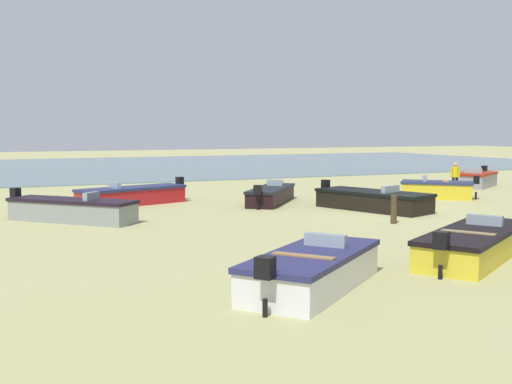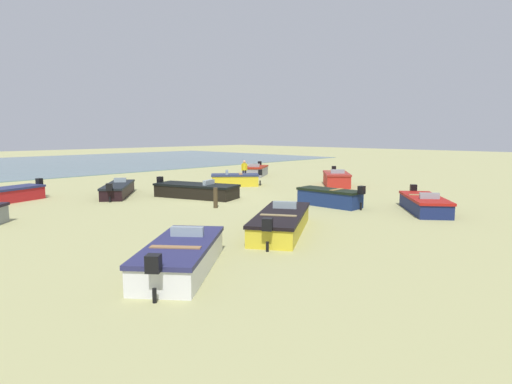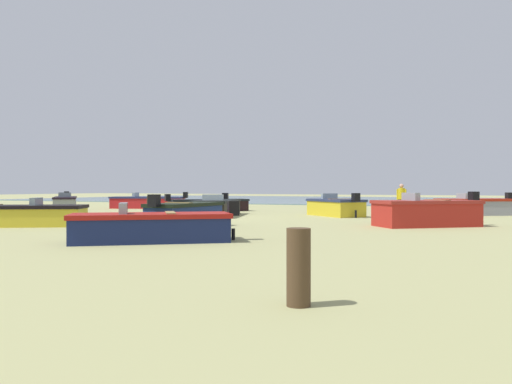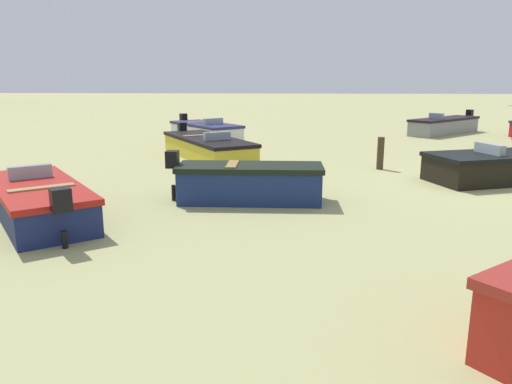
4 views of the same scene
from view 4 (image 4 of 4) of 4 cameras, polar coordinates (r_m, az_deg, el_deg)
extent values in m
plane|color=tan|center=(15.00, 24.14, 0.97)|extent=(160.00, 160.00, 0.00)
cube|color=gold|center=(17.95, -5.68, 4.96)|extent=(5.24, 4.03, 0.65)
cube|color=black|center=(17.90, -5.71, 6.18)|extent=(5.37, 4.15, 0.12)
cube|color=black|center=(20.46, -8.64, 7.48)|extent=(0.41, 0.42, 0.40)
cylinder|color=black|center=(20.54, -8.57, 5.46)|extent=(0.14, 0.14, 0.33)
cube|color=#8C9EA8|center=(17.05, -4.58, 6.53)|extent=(0.66, 0.92, 0.28)
cube|color=#8E7A4F|center=(18.49, -6.47, 6.55)|extent=(0.90, 1.28, 0.08)
cube|color=gray|center=(27.61, 21.13, 7.09)|extent=(4.28, 4.39, 0.72)
cube|color=black|center=(27.57, 21.21, 7.96)|extent=(4.41, 4.52, 0.12)
cube|color=black|center=(29.89, 23.71, 8.43)|extent=(0.42, 0.42, 0.40)
cylinder|color=black|center=(29.95, 23.57, 6.95)|extent=(0.14, 0.14, 0.36)
cube|color=#8C9EA8|center=(26.81, 20.34, 8.34)|extent=(0.67, 0.66, 0.28)
cube|color=black|center=(15.83, 27.77, 2.45)|extent=(3.18, 5.16, 0.69)
cube|color=#8C9EA8|center=(15.17, 25.64, 4.59)|extent=(1.03, 0.52, 0.28)
cube|color=navy|center=(11.56, -0.70, 0.73)|extent=(1.20, 3.33, 0.77)
cube|color=black|center=(11.47, -0.71, 2.90)|extent=(1.29, 3.43, 0.12)
cube|color=black|center=(11.69, -9.76, 3.80)|extent=(0.32, 0.28, 0.40)
cylinder|color=black|center=(11.85, -9.61, -0.09)|extent=(0.10, 0.10, 0.38)
cube|color=olive|center=(11.49, -2.78, 3.16)|extent=(0.99, 0.25, 0.08)
cube|color=silver|center=(23.40, -5.91, 6.90)|extent=(4.29, 3.87, 0.67)
cube|color=navy|center=(23.36, -5.93, 7.86)|extent=(4.41, 4.00, 0.12)
cube|color=black|center=(25.37, -8.48, 8.61)|extent=(0.42, 0.42, 0.40)
cylinder|color=black|center=(25.43, -8.43, 6.94)|extent=(0.14, 0.14, 0.34)
cube|color=#8C9EA8|center=(22.71, -5.03, 8.23)|extent=(0.75, 0.87, 0.28)
cube|color=#966C42|center=(23.82, -6.56, 8.07)|extent=(1.03, 1.21, 0.08)
cube|color=navy|center=(11.11, -24.04, -1.32)|extent=(4.08, 3.61, 0.63)
cube|color=#A21913|center=(11.03, -24.22, 0.56)|extent=(4.21, 3.73, 0.12)
cube|color=black|center=(8.89, -21.86, -0.85)|extent=(0.42, 0.42, 0.40)
cylinder|color=black|center=(9.07, -21.47, -5.21)|extent=(0.14, 0.14, 0.31)
cube|color=#8C9EA8|center=(11.67, -24.92, 2.14)|extent=(0.69, 0.82, 0.28)
cube|color=olive|center=(10.53, -23.77, 0.33)|extent=(0.95, 1.14, 0.08)
cylinder|color=#403320|center=(16.19, 14.35, 4.41)|extent=(0.22, 0.22, 1.04)
camera|label=1|loc=(33.13, -24.43, 12.93)|focal=43.82mm
camera|label=2|loc=(32.58, -20.97, 13.96)|focal=29.89mm
camera|label=3|loc=(16.34, -81.31, -3.21)|focal=36.45mm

